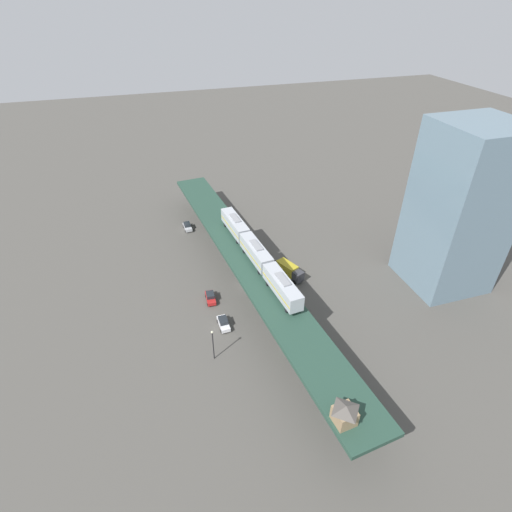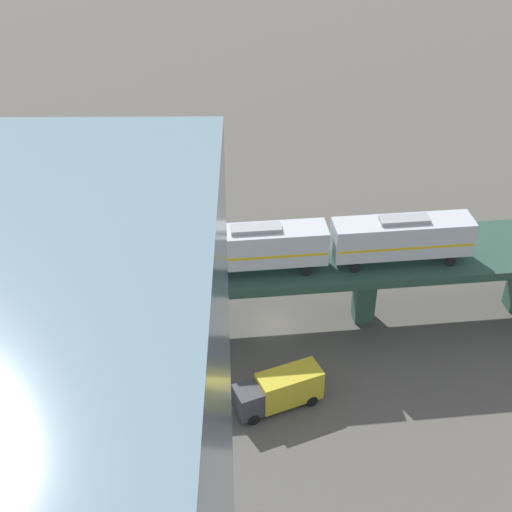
{
  "view_description": "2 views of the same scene",
  "coord_description": "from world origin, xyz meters",
  "px_view_note": "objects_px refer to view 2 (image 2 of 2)",
  "views": [
    {
      "loc": [
        19.19,
        68.41,
        57.03
      ],
      "look_at": [
        -1.57,
        1.61,
        8.8
      ],
      "focal_mm": 28.0,
      "sensor_mm": 36.0,
      "label": 1
    },
    {
      "loc": [
        -51.27,
        2.1,
        43.07
      ],
      "look_at": [
        -1.57,
        1.61,
        8.8
      ],
      "focal_mm": 50.0,
      "sensor_mm": 36.0,
      "label": 2
    }
  ],
  "objects_px": {
    "delivery_truck": "(279,390)",
    "subway_train": "(256,246)",
    "street_lamp": "(89,221)",
    "street_car_red": "(244,260)",
    "street_car_white": "(161,265)"
  },
  "relations": [
    {
      "from": "street_car_red",
      "to": "street_lamp",
      "type": "xyz_separation_m",
      "value": [
        2.7,
        16.05,
        3.17
      ]
    },
    {
      "from": "subway_train",
      "to": "street_car_red",
      "type": "relative_size",
      "value": 8.3
    },
    {
      "from": "delivery_truck",
      "to": "street_lamp",
      "type": "bearing_deg",
      "value": 40.63
    },
    {
      "from": "street_car_white",
      "to": "street_car_red",
      "type": "relative_size",
      "value": 0.99
    },
    {
      "from": "street_car_white",
      "to": "delivery_truck",
      "type": "relative_size",
      "value": 0.59
    },
    {
      "from": "street_car_white",
      "to": "street_car_red",
      "type": "height_order",
      "value": "same"
    },
    {
      "from": "delivery_truck",
      "to": "subway_train",
      "type": "bearing_deg",
      "value": 11.61
    },
    {
      "from": "street_car_white",
      "to": "delivery_truck",
      "type": "xyz_separation_m",
      "value": [
        -18.55,
        -11.42,
        0.82
      ]
    },
    {
      "from": "subway_train",
      "to": "street_lamp",
      "type": "bearing_deg",
      "value": 52.14
    },
    {
      "from": "delivery_truck",
      "to": "street_lamp",
      "type": "relative_size",
      "value": 1.08
    },
    {
      "from": "street_car_white",
      "to": "street_lamp",
      "type": "relative_size",
      "value": 0.64
    },
    {
      "from": "subway_train",
      "to": "street_lamp",
      "type": "xyz_separation_m",
      "value": [
        13.35,
        17.18,
        -5.73
      ]
    },
    {
      "from": "street_car_white",
      "to": "street_car_red",
      "type": "bearing_deg",
      "value": -84.22
    },
    {
      "from": "street_car_red",
      "to": "street_lamp",
      "type": "distance_m",
      "value": 16.58
    },
    {
      "from": "subway_train",
      "to": "street_lamp",
      "type": "height_order",
      "value": "subway_train"
    }
  ]
}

